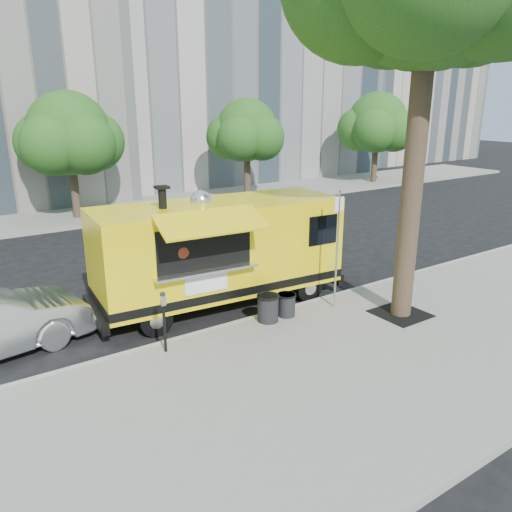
{
  "coord_description": "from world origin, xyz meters",
  "views": [
    {
      "loc": [
        -6.69,
        -10.18,
        5.14
      ],
      "look_at": [
        0.19,
        0.0,
        1.34
      ],
      "focal_mm": 35.0,
      "sensor_mm": 36.0,
      "label": 1
    }
  ],
  "objects": [
    {
      "name": "sign_post",
      "position": [
        1.55,
        -1.55,
        1.85
      ],
      "size": [
        0.28,
        0.06,
        3.0
      ],
      "color": "silver",
      "rests_on": "sidewalk"
    },
    {
      "name": "far_tree_b",
      "position": [
        -1.0,
        12.7,
        3.83
      ],
      "size": [
        3.6,
        3.6,
        5.5
      ],
      "color": "#33261C",
      "rests_on": "far_sidewalk"
    },
    {
      "name": "far_tree_c",
      "position": [
        8.0,
        12.4,
        3.72
      ],
      "size": [
        3.24,
        3.24,
        5.21
      ],
      "color": "#33261C",
      "rests_on": "far_sidewalk"
    },
    {
      "name": "curb",
      "position": [
        0.0,
        -0.93,
        0.07
      ],
      "size": [
        60.0,
        0.14,
        0.16
      ],
      "primitive_type": "cube",
      "color": "#999993",
      "rests_on": "ground"
    },
    {
      "name": "sidewalk",
      "position": [
        0.0,
        -4.0,
        0.07
      ],
      "size": [
        60.0,
        6.0,
        0.15
      ],
      "primitive_type": "cube",
      "color": "gray",
      "rests_on": "ground"
    },
    {
      "name": "trash_bin_left",
      "position": [
        -0.34,
        -1.3,
        0.5
      ],
      "size": [
        0.54,
        0.54,
        0.65
      ],
      "color": "black",
      "rests_on": "sidewalk"
    },
    {
      "name": "parking_meter",
      "position": [
        -3.0,
        -1.35,
        0.98
      ],
      "size": [
        0.11,
        0.11,
        1.33
      ],
      "color": "black",
      "rests_on": "sidewalk"
    },
    {
      "name": "ground",
      "position": [
        0.0,
        0.0,
        0.0
      ],
      "size": [
        120.0,
        120.0,
        0.0
      ],
      "primitive_type": "plane",
      "color": "black",
      "rests_on": "ground"
    },
    {
      "name": "building_mid",
      "position": [
        12.0,
        23.0,
        10.0
      ],
      "size": [
        20.0,
        14.0,
        20.0
      ],
      "primitive_type": "cube",
      "color": "#A69F9B",
      "rests_on": "ground"
    },
    {
      "name": "trash_bin_right",
      "position": [
        0.21,
        -1.3,
        0.45
      ],
      "size": [
        0.47,
        0.47,
        0.56
      ],
      "color": "black",
      "rests_on": "sidewalk"
    },
    {
      "name": "far_tree_d",
      "position": [
        18.0,
        12.6,
        3.89
      ],
      "size": [
        3.78,
        3.78,
        5.64
      ],
      "color": "#33261C",
      "rests_on": "far_sidewalk"
    },
    {
      "name": "far_sidewalk",
      "position": [
        0.0,
        13.5,
        0.07
      ],
      "size": [
        60.0,
        5.0,
        0.15
      ],
      "primitive_type": "cube",
      "color": "gray",
      "rests_on": "ground"
    },
    {
      "name": "tree_well",
      "position": [
        2.6,
        -2.8,
        0.15
      ],
      "size": [
        1.2,
        1.2,
        0.02
      ],
      "primitive_type": "cube",
      "color": "black",
      "rests_on": "sidewalk"
    },
    {
      "name": "building_right",
      "position": [
        30.0,
        24.0,
        8.0
      ],
      "size": [
        16.0,
        12.0,
        16.0
      ],
      "primitive_type": "cube",
      "color": "#B6A798",
      "rests_on": "ground"
    },
    {
      "name": "food_truck",
      "position": [
        -0.64,
        0.46,
        1.53
      ],
      "size": [
        6.75,
        3.31,
        3.25
      ],
      "rotation": [
        0.0,
        0.0,
        -0.08
      ],
      "color": "yellow",
      "rests_on": "ground"
    }
  ]
}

